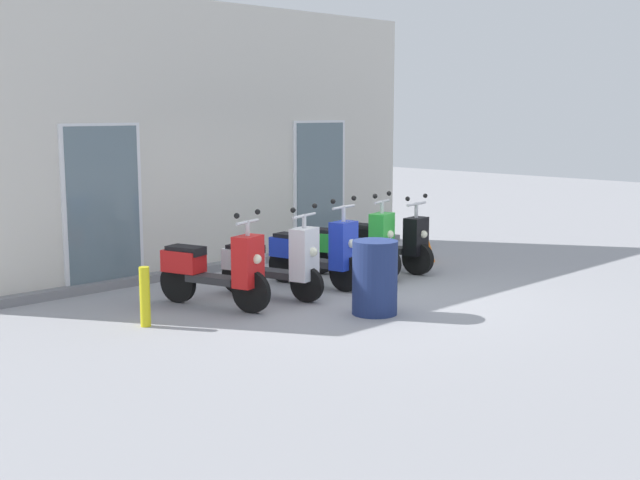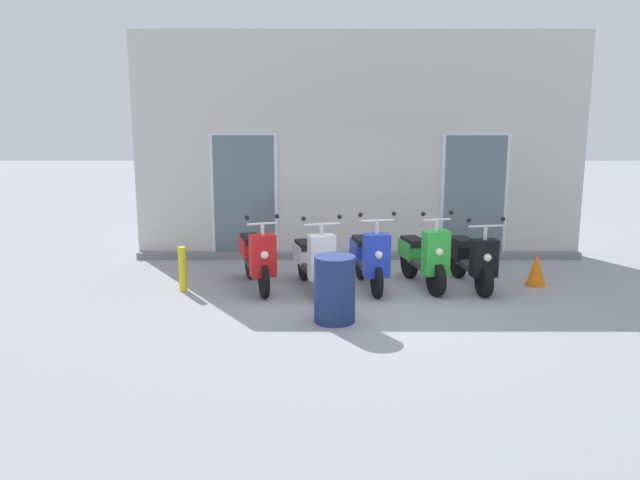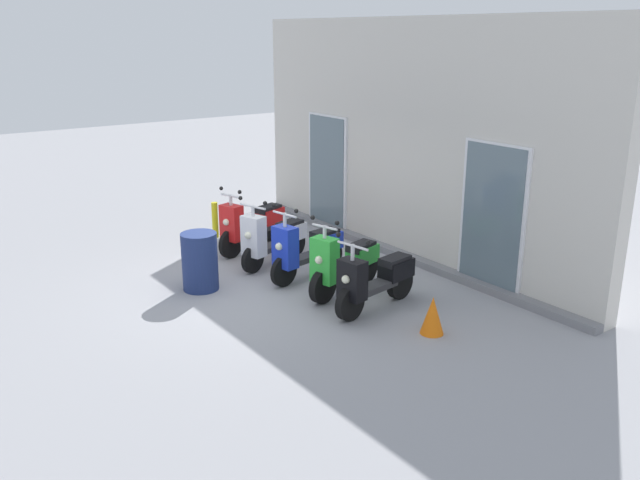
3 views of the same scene
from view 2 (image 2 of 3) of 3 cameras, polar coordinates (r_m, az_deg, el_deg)
ground_plane at (r=10.43m, az=3.88°, el=-5.11°), size 40.00×40.00×0.00m
storefront_facade at (r=12.96m, az=3.11°, el=7.30°), size 8.18×0.50×4.10m
scooter_red at (r=11.08m, az=-5.24°, el=-1.34°), size 0.75×1.63×1.26m
scooter_white at (r=10.94m, az=-0.62°, el=-1.58°), size 0.78×1.53×1.27m
scooter_blue at (r=11.05m, az=3.91°, el=-1.38°), size 0.64×1.57×1.31m
scooter_green at (r=11.25m, az=8.28°, el=-1.38°), size 0.71×1.58×1.30m
scooter_black at (r=11.38m, az=12.07°, el=-1.51°), size 0.65×1.61×1.22m
curb_bollard at (r=11.13m, az=-11.15°, el=-2.32°), size 0.12×0.12×0.70m
traffic_cone at (r=11.77m, az=17.04°, el=-2.28°), size 0.32×0.32×0.52m
trash_bin at (r=9.49m, az=1.11°, el=-4.00°), size 0.56×0.56×0.91m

